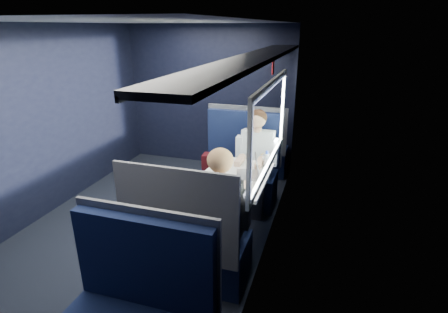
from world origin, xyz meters
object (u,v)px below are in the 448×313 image
(table, at_px, (236,182))
(bottle_small, at_px, (267,160))
(man, at_px, (256,157))
(seat_bay_near, at_px, (239,171))
(cup, at_px, (265,161))
(seat_bay_far, at_px, (190,244))
(seat_row_front, at_px, (254,150))
(laptop, at_px, (252,171))
(woman, at_px, (222,208))

(table, relative_size, bottle_small, 5.07)
(table, bearing_deg, man, 84.48)
(seat_bay_near, distance_m, bottle_small, 0.80)
(seat_bay_near, bearing_deg, cup, -46.44)
(table, xyz_separation_m, seat_bay_near, (-0.19, 0.87, -0.24))
(seat_bay_near, relative_size, seat_bay_far, 1.00)
(seat_bay_far, distance_m, seat_row_front, 2.67)
(seat_row_front, bearing_deg, laptop, -78.67)
(seat_bay_far, height_order, seat_row_front, seat_bay_far)
(seat_bay_far, xyz_separation_m, seat_row_front, (0.00, 2.67, -0.00))
(woman, bearing_deg, table, 95.45)
(cup, bearing_deg, seat_bay_near, 133.56)
(table, height_order, man, man)
(table, bearing_deg, seat_bay_near, 102.57)
(bottle_small, bearing_deg, seat_bay_far, -110.19)
(man, bearing_deg, table, -95.52)
(seat_row_front, bearing_deg, table, -84.20)
(seat_bay_far, relative_size, bottle_small, 6.39)
(cup, bearing_deg, table, -119.80)
(cup, bearing_deg, seat_row_front, 106.91)
(table, xyz_separation_m, seat_row_front, (-0.18, 1.80, -0.25))
(man, bearing_deg, seat_bay_near, 146.99)
(bottle_small, distance_m, cup, 0.08)
(seat_row_front, height_order, man, man)
(seat_bay_far, height_order, bottle_small, seat_bay_far)
(laptop, distance_m, cup, 0.37)
(table, distance_m, woman, 0.71)
(seat_row_front, distance_m, cup, 1.49)
(man, distance_m, laptop, 0.66)
(seat_bay_near, height_order, laptop, seat_bay_near)
(seat_bay_near, height_order, seat_row_front, seat_bay_near)
(man, height_order, woman, same)
(bottle_small, bearing_deg, table, -127.44)
(table, relative_size, laptop, 2.81)
(seat_bay_near, relative_size, laptop, 3.54)
(seat_bay_far, bearing_deg, cup, 71.96)
(laptop, height_order, cup, laptop)
(table, distance_m, seat_bay_far, 0.93)
(seat_bay_far, height_order, laptop, seat_bay_far)
(seat_bay_near, distance_m, cup, 0.72)
(table, height_order, cup, cup)
(seat_bay_near, distance_m, man, 0.43)
(seat_bay_far, bearing_deg, laptop, 69.29)
(seat_bay_far, distance_m, woman, 0.43)
(cup, bearing_deg, seat_bay_far, -108.04)
(man, distance_m, bottle_small, 0.42)
(table, height_order, seat_bay_far, seat_bay_far)
(seat_bay_near, bearing_deg, seat_bay_far, -89.63)
(seat_row_front, xyz_separation_m, man, (0.25, -1.10, 0.31))
(seat_bay_near, height_order, bottle_small, seat_bay_near)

